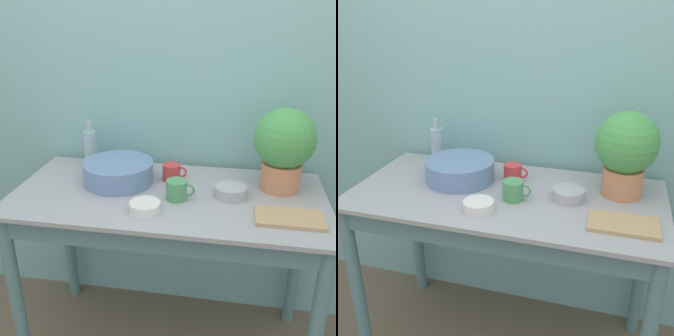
% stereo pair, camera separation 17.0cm
% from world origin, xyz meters
% --- Properties ---
extents(wall_back, '(6.00, 0.05, 2.40)m').
position_xyz_m(wall_back, '(0.00, 0.73, 1.20)').
color(wall_back, '#7AB2B2').
rests_on(wall_back, ground_plane).
extents(counter_table, '(1.38, 0.67, 0.89)m').
position_xyz_m(counter_table, '(0.00, 0.31, 0.71)').
color(counter_table, slate).
rests_on(counter_table, ground_plane).
extents(potted_plant, '(0.27, 0.27, 0.37)m').
position_xyz_m(potted_plant, '(0.49, 0.47, 1.10)').
color(potted_plant, tan).
rests_on(potted_plant, counter_table).
extents(bowl_wash_large, '(0.33, 0.33, 0.10)m').
position_xyz_m(bowl_wash_large, '(-0.25, 0.41, 0.94)').
color(bowl_wash_large, '#6684B2').
rests_on(bowl_wash_large, counter_table).
extents(bottle_tall, '(0.07, 0.07, 0.24)m').
position_xyz_m(bottle_tall, '(-0.45, 0.59, 0.99)').
color(bottle_tall, '#93B2BC').
rests_on(bottle_tall, counter_table).
extents(mug_green, '(0.12, 0.09, 0.09)m').
position_xyz_m(mug_green, '(0.05, 0.28, 0.93)').
color(mug_green, '#4C935B').
rests_on(mug_green, counter_table).
extents(mug_red, '(0.12, 0.08, 0.08)m').
position_xyz_m(mug_red, '(-0.01, 0.48, 0.93)').
color(mug_red, '#C63838').
rests_on(mug_red, counter_table).
extents(bowl_small_enamel_white, '(0.13, 0.13, 0.04)m').
position_xyz_m(bowl_small_enamel_white, '(-0.06, 0.15, 0.91)').
color(bowl_small_enamel_white, silver).
rests_on(bowl_small_enamel_white, counter_table).
extents(bowl_small_steel, '(0.14, 0.14, 0.05)m').
position_xyz_m(bowl_small_steel, '(0.27, 0.35, 0.91)').
color(bowl_small_steel, '#A8A8B2').
rests_on(bowl_small_steel, counter_table).
extents(tray_board, '(0.26, 0.15, 0.02)m').
position_xyz_m(tray_board, '(0.51, 0.19, 0.89)').
color(tray_board, tan).
rests_on(tray_board, counter_table).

